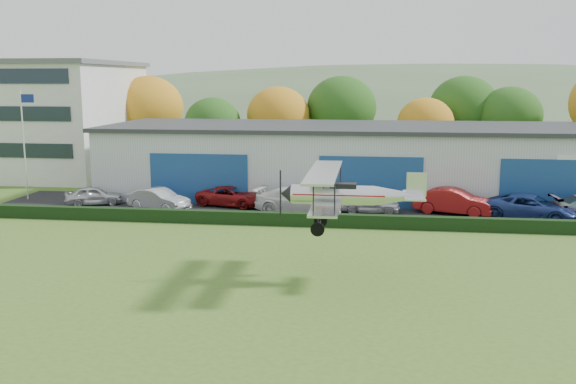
# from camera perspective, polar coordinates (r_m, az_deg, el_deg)

# --- Properties ---
(ground) EXTENTS (300.00, 300.00, 0.00)m
(ground) POSITION_cam_1_polar(r_m,az_deg,el_deg) (23.29, -5.64, -11.99)
(ground) COLOR #446A21
(ground) RESTS_ON ground
(apron) EXTENTS (48.00, 9.00, 0.05)m
(apron) POSITION_cam_1_polar(r_m,az_deg,el_deg) (42.94, 4.67, -1.66)
(apron) COLOR black
(apron) RESTS_ON ground
(hedge) EXTENTS (46.00, 0.60, 0.80)m
(hedge) POSITION_cam_1_polar(r_m,az_deg,el_deg) (38.17, 4.31, -2.57)
(hedge) COLOR black
(hedge) RESTS_ON ground
(hangar) EXTENTS (40.60, 12.60, 5.30)m
(hangar) POSITION_cam_1_polar(r_m,az_deg,el_deg) (49.35, 7.46, 2.91)
(hangar) COLOR #B2B7BC
(hangar) RESTS_ON ground
(office_block) EXTENTS (20.60, 15.60, 10.40)m
(office_block) POSITION_cam_1_polar(r_m,az_deg,el_deg) (65.11, -23.10, 6.17)
(office_block) COLOR silver
(office_block) RESTS_ON ground
(flagpole) EXTENTS (1.05, 0.10, 8.00)m
(flagpole) POSITION_cam_1_polar(r_m,az_deg,el_deg) (49.85, -22.56, 4.76)
(flagpole) COLOR silver
(flagpole) RESTS_ON ground
(tree_belt) EXTENTS (75.70, 13.22, 10.12)m
(tree_belt) POSITION_cam_1_polar(r_m,az_deg,el_deg) (61.84, 3.69, 7.15)
(tree_belt) COLOR #3D2614
(tree_belt) RESTS_ON ground
(distant_hills) EXTENTS (430.00, 196.00, 56.00)m
(distant_hills) POSITION_cam_1_polar(r_m,az_deg,el_deg) (162.73, 4.17, 2.34)
(distant_hills) COLOR #4C6642
(distant_hills) RESTS_ON ground
(car_0) EXTENTS (4.19, 2.82, 1.33)m
(car_0) POSITION_cam_1_polar(r_m,az_deg,el_deg) (46.54, -17.02, -0.30)
(car_0) COLOR silver
(car_0) RESTS_ON apron
(car_1) EXTENTS (4.73, 3.23, 1.48)m
(car_1) POSITION_cam_1_polar(r_m,az_deg,el_deg) (43.48, -11.52, -0.66)
(car_1) COLOR silver
(car_1) RESTS_ON apron
(car_2) EXTENTS (5.26, 3.31, 1.35)m
(car_2) POSITION_cam_1_polar(r_m,az_deg,el_deg) (44.31, -5.11, -0.38)
(car_2) COLOR maroon
(car_2) RESTS_ON apron
(car_3) EXTENTS (6.05, 3.46, 1.65)m
(car_3) POSITION_cam_1_polar(r_m,az_deg,el_deg) (41.62, 0.90, -0.81)
(car_3) COLOR silver
(car_3) RESTS_ON apron
(car_4) EXTENTS (4.06, 1.83, 1.36)m
(car_4) POSITION_cam_1_polar(r_m,az_deg,el_deg) (42.11, 7.32, -0.97)
(car_4) COLOR silver
(car_4) RESTS_ON apron
(car_5) EXTENTS (5.38, 3.33, 1.67)m
(car_5) POSITION_cam_1_polar(r_m,az_deg,el_deg) (42.81, 14.69, -0.82)
(car_5) COLOR maroon
(car_5) RESTS_ON apron
(car_6) EXTENTS (6.17, 4.44, 1.56)m
(car_6) POSITION_cam_1_polar(r_m,az_deg,el_deg) (42.59, 21.00, -1.30)
(car_6) COLOR navy
(car_6) RESTS_ON apron
(biplane) EXTENTS (6.26, 7.11, 2.68)m
(biplane) POSITION_cam_1_polar(r_m,az_deg,el_deg) (27.37, 5.15, -0.08)
(biplane) COLOR silver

